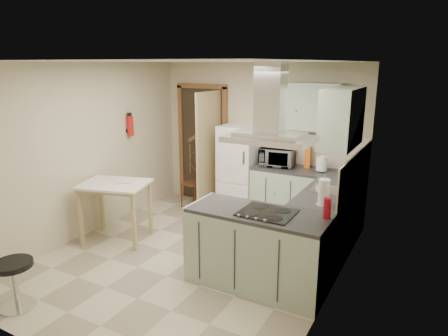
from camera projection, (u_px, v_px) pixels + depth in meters
The scene contains 28 objects.
floor at pixel (191, 258), 5.24m from camera, with size 4.20×4.20×0.00m, color #B7AB8E.
ceiling at pixel (187, 61), 4.61m from camera, with size 4.20×4.20×0.00m, color silver.
back_wall at pixel (259, 139), 6.70m from camera, with size 3.60×3.60×0.00m, color #BFB494.
left_wall at pixel (86, 151), 5.77m from camera, with size 4.20×4.20×0.00m, color #BFB494.
right_wall at pixel (336, 187), 4.08m from camera, with size 4.20×4.20×0.00m, color #BFB494.
doorway at pixel (203, 144), 7.24m from camera, with size 1.10×0.12×2.10m, color brown.
fridge at pixel (240, 170), 6.67m from camera, with size 0.60×0.60×1.50m, color white.
counter_back at pixel (288, 195), 6.34m from camera, with size 1.08×0.60×0.90m, color #9EB2A0.
counter_right at pixel (330, 218), 5.38m from camera, with size 0.60×1.95×0.90m, color #9EB2A0.
splashback at pixel (314, 150), 6.27m from camera, with size 1.68×0.02×0.50m, color beige.
wall_cabinet_back at pixel (313, 107), 5.96m from camera, with size 0.85×0.35×0.70m, color #9EB2A0.
wall_cabinet_right at pixel (342, 118), 4.73m from camera, with size 0.35×0.90×0.70m, color #9EB2A0.
peninsula at pixel (258, 249), 4.50m from camera, with size 1.55×0.65×0.90m, color #9EB2A0.
hob at pixel (267, 213), 4.33m from camera, with size 0.58×0.50×0.01m, color black.
extractor_hood at pixel (269, 139), 4.13m from camera, with size 0.90×0.55×0.10m, color silver.
sink at pixel (329, 190), 5.11m from camera, with size 0.45×0.40×0.01m, color silver.
fire_extinguisher at pixel (130, 126), 6.44m from camera, with size 0.10×0.10×0.32m, color #B2140F.
drop_leaf_table at pixel (116, 212), 5.69m from camera, with size 0.91×0.68×0.85m, color tan.
bentwood_chair at pixel (194, 183), 7.01m from camera, with size 0.39×0.39×0.89m, color #51201B.
stool at pixel (15, 285), 4.12m from camera, with size 0.39×0.39×0.53m, color black.
microwave at pixel (277, 157), 6.29m from camera, with size 0.53×0.36×0.29m, color black.
kettle at pixel (322, 164), 5.97m from camera, with size 0.17×0.17×0.25m, color white.
cereal_box at pixel (307, 157), 6.24m from camera, with size 0.09×0.22×0.33m, color orange.
soap_bottle at pixel (346, 176), 5.35m from camera, with size 0.10×0.10×0.21m, color silver.
paper_towel at pixel (324, 192), 4.54m from camera, with size 0.13×0.13×0.32m, color silver.
cup at pixel (320, 190), 5.01m from camera, with size 0.10×0.10×0.08m, color white.
red_bottle at pixel (327, 208), 4.16m from camera, with size 0.08×0.08×0.23m, color #A50E1E.
book at pixel (119, 178), 5.64m from camera, with size 0.18×0.25×0.11m, color #9B3341.
Camera 1 is at (2.68, -3.97, 2.48)m, focal length 32.00 mm.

